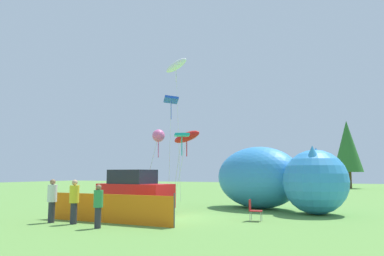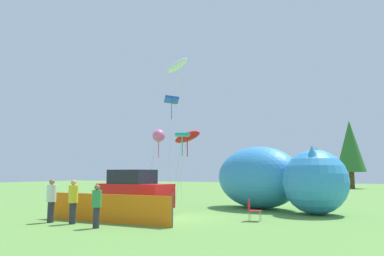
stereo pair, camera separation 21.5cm
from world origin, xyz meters
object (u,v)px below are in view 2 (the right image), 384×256
spectator_in_green_shirt (51,199)px  kite_white_ghost (177,66)px  kite_red_lizard (187,137)px  kite_pink_octopus (159,136)px  inflatable_cat (272,180)px  spectator_in_blue_shirt (73,200)px  kite_teal_diamond (182,136)px  spectator_in_grey_shirt (97,204)px  parked_car (134,192)px  folding_chair (252,209)px  kite_blue_box (171,101)px

spectator_in_green_shirt → kite_white_ghost: kite_white_ghost is taller
kite_red_lizard → kite_pink_octopus: bearing=-98.6°
inflatable_cat → spectator_in_blue_shirt: (-6.09, -9.03, -0.68)m
kite_teal_diamond → inflatable_cat: bearing=2.9°
spectator_in_blue_shirt → inflatable_cat: bearing=56.0°
spectator_in_grey_shirt → parked_car: bearing=108.4°
parked_car → spectator_in_grey_shirt: parked_car is taller
inflatable_cat → spectator_in_green_shirt: 11.62m
folding_chair → inflatable_cat: 5.22m
kite_red_lizard → kite_teal_diamond: kite_red_lizard is taller
spectator_in_green_shirt → kite_pink_octopus: (0.89, 7.36, 3.25)m
folding_chair → kite_white_ghost: (-8.23, 8.84, 9.63)m
inflatable_cat → kite_teal_diamond: kite_teal_diamond is taller
folding_chair → spectator_in_blue_shirt: 7.49m
inflatable_cat → kite_pink_octopus: kite_pink_octopus is taller
inflatable_cat → spectator_in_grey_shirt: size_ratio=5.20×
kite_white_ghost → folding_chair: bearing=-47.0°
parked_car → kite_blue_box: bearing=101.3°
inflatable_cat → kite_red_lizard: bearing=-162.5°
spectator_in_blue_shirt → kite_red_lizard: bearing=88.9°
spectator_in_grey_shirt → spectator_in_green_shirt: size_ratio=0.91×
inflatable_cat → kite_white_ghost: bearing=-175.2°
kite_white_ghost → kite_blue_box: bearing=-68.0°
parked_car → kite_blue_box: size_ratio=0.58×
inflatable_cat → spectator_in_grey_shirt: inflatable_cat is taller
folding_chair → kite_red_lizard: size_ratio=0.18×
kite_red_lizard → kite_blue_box: bearing=-121.0°
kite_blue_box → spectator_in_green_shirt: bearing=-94.3°
kite_red_lizard → spectator_in_grey_shirt: bearing=-82.5°
kite_pink_octopus → parked_car: bearing=-85.7°
folding_chair → spectator_in_grey_shirt: bearing=-144.2°
folding_chair → kite_white_ghost: size_ratio=0.08×
kite_red_lizard → spectator_in_green_shirt: bearing=-97.4°
inflatable_cat → kite_red_lizard: 6.64m
folding_chair → kite_red_lizard: (-6.17, 6.39, 3.88)m
folding_chair → kite_red_lizard: 9.69m
parked_car → spectator_in_blue_shirt: bearing=-82.9°
spectator_in_blue_shirt → kite_blue_box: size_ratio=0.25×
inflatable_cat → spectator_in_grey_shirt: (-4.47, -9.55, -0.76)m
folding_chair → spectator_in_blue_shirt: spectator_in_blue_shirt is taller
spectator_in_blue_shirt → kite_red_lizard: size_ratio=0.36×
inflatable_cat → kite_red_lizard: (-5.90, 1.30, 2.75)m
spectator_in_blue_shirt → kite_teal_diamond: kite_teal_diamond is taller
parked_car → kite_teal_diamond: 5.38m
kite_red_lizard → kite_pink_octopus: 3.04m
spectator_in_green_shirt → spectator_in_grey_shirt: bearing=-9.8°
parked_car → kite_pink_octopus: size_ratio=0.88×
spectator_in_green_shirt → kite_teal_diamond: kite_teal_diamond is taller
kite_white_ghost → kite_blue_box: kite_white_ghost is taller
inflatable_cat → kite_teal_diamond: size_ratio=1.88×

